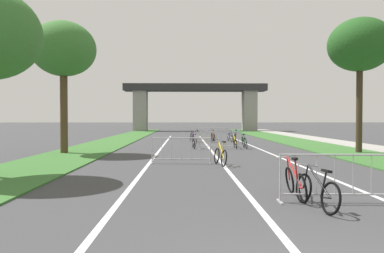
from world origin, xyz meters
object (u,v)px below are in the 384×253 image
bicycle_green_7 (244,142)px  bicycle_yellow_0 (235,142)px  crowd_barrier_nearest (335,178)px  bicycle_orange_2 (213,138)px  bicycle_blue_9 (230,137)px  crowd_barrier_second (181,151)px  bicycle_purple_1 (192,137)px  bicycle_teal_5 (235,137)px  tree_left_oak_mid (63,50)px  crowd_barrier_third (219,140)px  bicycle_silver_8 (213,136)px  tree_right_pine_far (360,46)px  bicycle_red_6 (295,182)px  bicycle_white_4 (195,142)px  bicycle_purple_11 (196,137)px  bicycle_yellow_10 (220,156)px  bicycle_black_3 (317,191)px  crowd_barrier_fourth (211,135)px

bicycle_green_7 → bicycle_yellow_0: bearing=177.1°
crowd_barrier_nearest → bicycle_orange_2: (-1.04, 19.54, -0.17)m
bicycle_blue_9 → crowd_barrier_second: bearing=68.6°
bicycle_purple_1 → bicycle_teal_5: (3.24, -0.92, 0.03)m
tree_left_oak_mid → bicycle_blue_9: (9.74, 9.58, -4.92)m
crowd_barrier_second → bicycle_yellow_0: bearing=66.2°
crowd_barrier_third → bicycle_silver_8: 7.13m
crowd_barrier_second → bicycle_blue_9: crowd_barrier_second is taller
tree_right_pine_far → bicycle_yellow_0: (-5.99, 3.15, -5.20)m
bicycle_teal_5 → bicycle_red_6: bicycle_teal_5 is taller
bicycle_silver_8 → bicycle_green_7: bearing=-68.5°
crowd_barrier_third → tree_left_oak_mid: bearing=-162.8°
crowd_barrier_third → bicycle_silver_8: bearing=88.6°
tree_right_pine_far → bicycle_white_4: size_ratio=4.25×
bicycle_purple_11 → tree_left_oak_mid: bearing=-126.0°
bicycle_teal_5 → bicycle_yellow_10: bicycle_teal_5 is taller
bicycle_black_3 → bicycle_teal_5: size_ratio=0.96×
crowd_barrier_second → bicycle_green_7: 8.09m
bicycle_white_4 → bicycle_green_7: (2.99, 0.03, 0.00)m
crowd_barrier_fourth → bicycle_yellow_10: crowd_barrier_fourth is taller
bicycle_red_6 → bicycle_silver_8: bicycle_red_6 is taller
bicycle_yellow_10 → bicycle_purple_11: (-0.48, 13.32, 0.00)m
tree_right_pine_far → bicycle_teal_5: (-5.21, 8.75, -5.16)m
tree_right_pine_far → bicycle_blue_9: 12.25m
tree_right_pine_far → bicycle_orange_2: tree_right_pine_far is taller
crowd_barrier_third → bicycle_yellow_10: bearing=-95.1°
crowd_barrier_nearest → crowd_barrier_second: (-3.36, 6.68, 0.00)m
crowd_barrier_fourth → bicycle_purple_1: size_ratio=1.39×
tree_left_oak_mid → bicycle_blue_9: bearing=44.5°
bicycle_yellow_0 → bicycle_white_4: (-2.44, -0.06, 0.03)m
bicycle_yellow_0 → bicycle_blue_9: bicycle_blue_9 is taller
bicycle_teal_5 → bicycle_purple_11: bicycle_teal_5 is taller
bicycle_silver_8 → bicycle_blue_9: size_ratio=1.05×
tree_right_pine_far → bicycle_red_6: bearing=-122.3°
bicycle_green_7 → bicycle_purple_1: bearing=115.3°
bicycle_white_4 → bicycle_yellow_0: bearing=177.2°
bicycle_green_7 → bicycle_silver_8: size_ratio=0.98×
bicycle_silver_8 → bicycle_blue_9: (1.38, -0.08, -0.02)m
bicycle_blue_9 → bicycle_yellow_10: 14.40m
bicycle_red_6 → bicycle_blue_9: size_ratio=1.00×
tree_left_oak_mid → bicycle_black_3: bearing=-52.1°
crowd_barrier_nearest → bicycle_orange_2: crowd_barrier_nearest is taller
bicycle_green_7 → bicycle_purple_11: size_ratio=1.06×
bicycle_white_4 → bicycle_red_6: 13.51m
crowd_barrier_fourth → crowd_barrier_nearest: bearing=-86.7°
tree_left_oak_mid → bicycle_teal_5: size_ratio=3.98×
crowd_barrier_second → crowd_barrier_third: same height
bicycle_blue_9 → tree_right_pine_far: bearing=113.1°
crowd_barrier_third → bicycle_blue_9: size_ratio=1.46×
crowd_barrier_nearest → bicycle_silver_8: 20.51m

